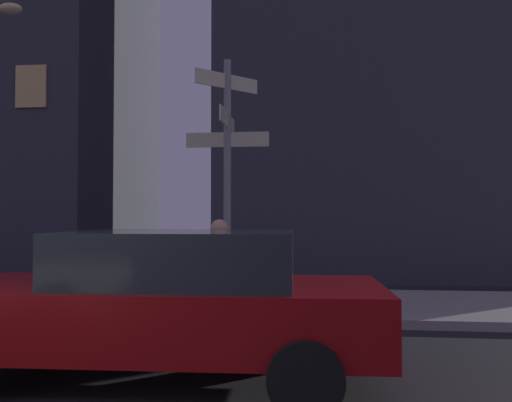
# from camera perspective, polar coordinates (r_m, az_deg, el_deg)

# --- Properties ---
(sidewalk_kerb) EXTENTS (40.00, 3.18, 0.14)m
(sidewalk_kerb) POSITION_cam_1_polar(r_m,az_deg,el_deg) (9.85, -8.55, -10.85)
(sidewalk_kerb) COLOR #9E9991
(sidewalk_kerb) RESTS_ON ground_plane
(signpost) EXTENTS (1.36, 1.35, 4.06)m
(signpost) POSITION_cam_1_polar(r_m,az_deg,el_deg) (8.55, -3.14, 4.33)
(signpost) COLOR gray
(signpost) RESTS_ON sidewalk_kerb
(car_near_left) EXTENTS (4.70, 2.06, 1.50)m
(car_near_left) POSITION_cam_1_polar(r_m,az_deg,el_deg) (5.44, -10.35, -10.66)
(car_near_left) COLOR maroon
(car_near_left) RESTS_ON ground_plane
(cyclist) EXTENTS (1.81, 0.37, 1.61)m
(cyclist) POSITION_cam_1_polar(r_m,az_deg,el_deg) (6.49, -4.44, -9.63)
(cyclist) COLOR black
(cyclist) RESTS_ON ground_plane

